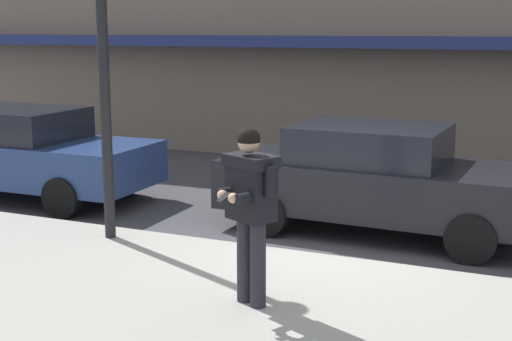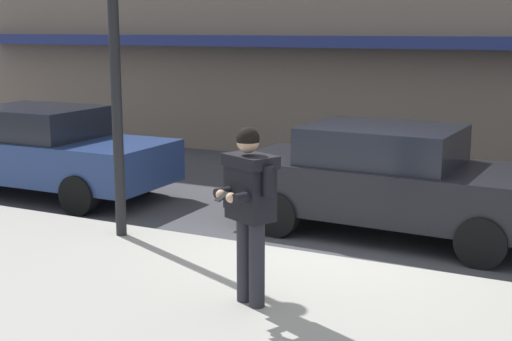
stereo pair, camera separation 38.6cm
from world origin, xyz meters
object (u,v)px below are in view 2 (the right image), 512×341
man_texting_on_phone (250,197)px  street_lamp_post (113,7)px  parked_sedan_near (45,150)px  parked_sedan_mid (391,180)px

man_texting_on_phone → street_lamp_post: (-2.67, 1.40, 1.89)m
parked_sedan_near → man_texting_on_phone: (5.68, -3.21, 0.46)m
street_lamp_post → parked_sedan_mid: bearing=34.7°
parked_sedan_mid → man_texting_on_phone: man_texting_on_phone is taller
man_texting_on_phone → parked_sedan_near: bearing=150.5°
parked_sedan_near → street_lamp_post: size_ratio=0.93×
parked_sedan_near → man_texting_on_phone: bearing=-29.5°
street_lamp_post → man_texting_on_phone: bearing=-27.6°
parked_sedan_near → man_texting_on_phone: 6.54m
man_texting_on_phone → street_lamp_post: size_ratio=0.37×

